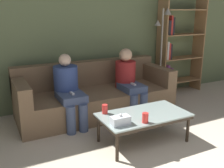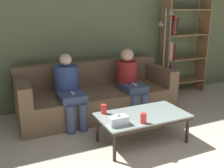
% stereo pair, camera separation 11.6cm
% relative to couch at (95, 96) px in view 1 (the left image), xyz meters
% --- Properties ---
extents(wall_back, '(12.00, 0.06, 2.60)m').
position_rel_couch_xyz_m(wall_back, '(0.00, 0.54, 1.01)').
color(wall_back, '#60704C').
rests_on(wall_back, ground_plane).
extents(couch, '(2.48, 0.95, 0.82)m').
position_rel_couch_xyz_m(couch, '(0.00, 0.00, 0.00)').
color(couch, brown).
rests_on(couch, ground_plane).
extents(coffee_table, '(1.12, 0.62, 0.38)m').
position_rel_couch_xyz_m(coffee_table, '(0.16, -1.20, 0.05)').
color(coffee_table, '#8C9E99').
rests_on(coffee_table, ground_plane).
extents(cup_near_left, '(0.07, 0.07, 0.12)m').
position_rel_couch_xyz_m(cup_near_left, '(-0.27, -0.96, 0.15)').
color(cup_near_left, red).
rests_on(cup_near_left, coffee_table).
extents(cup_near_right, '(0.07, 0.07, 0.12)m').
position_rel_couch_xyz_m(cup_near_right, '(0.03, -1.43, 0.15)').
color(cup_near_right, red).
rests_on(cup_near_right, coffee_table).
extents(tissue_box, '(0.22, 0.12, 0.13)m').
position_rel_couch_xyz_m(tissue_box, '(-0.25, -1.34, 0.14)').
color(tissue_box, silver).
rests_on(tissue_box, coffee_table).
extents(bookshelf, '(0.97, 0.32, 1.88)m').
position_rel_couch_xyz_m(bookshelf, '(1.89, 0.31, 0.62)').
color(bookshelf, '#9E754C').
rests_on(bookshelf, ground_plane).
extents(standing_lamp, '(0.31, 0.26, 1.68)m').
position_rel_couch_xyz_m(standing_lamp, '(1.44, 0.17, 0.74)').
color(standing_lamp, gray).
rests_on(standing_lamp, ground_plane).
extents(seated_person_left_end, '(0.36, 0.70, 1.04)m').
position_rel_couch_xyz_m(seated_person_left_end, '(-0.51, -0.22, 0.26)').
color(seated_person_left_end, '#47567A').
rests_on(seated_person_left_end, ground_plane).
extents(seated_person_mid_left, '(0.33, 0.66, 1.05)m').
position_rel_couch_xyz_m(seated_person_mid_left, '(0.51, -0.22, 0.27)').
color(seated_person_mid_left, '#47567A').
rests_on(seated_person_mid_left, ground_plane).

